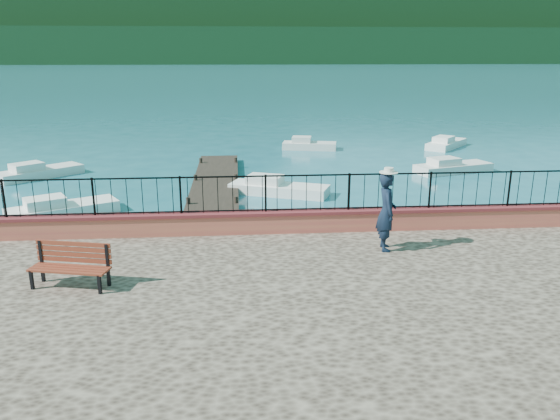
{
  "coord_description": "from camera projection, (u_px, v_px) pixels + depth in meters",
  "views": [
    {
      "loc": [
        -1.03,
        -10.07,
        5.8
      ],
      "look_at": [
        -0.06,
        2.0,
        2.3
      ],
      "focal_mm": 35.0,
      "sensor_mm": 36.0,
      "label": 1
    }
  ],
  "objects": [
    {
      "name": "railing",
      "position": [
        277.0,
        194.0,
        14.25
      ],
      "size": [
        27.0,
        0.05,
        0.95
      ],
      "primitive_type": "cube",
      "color": "black",
      "rests_on": "parapet"
    },
    {
      "name": "boat_1",
      "position": [
        279.0,
        185.0,
        23.1
      ],
      "size": [
        4.36,
        2.76,
        0.8
      ],
      "primitive_type": "cube",
      "rotation": [
        0.0,
        0.0,
        -0.38
      ],
      "color": "white",
      "rests_on": "ground"
    },
    {
      "name": "parapet",
      "position": [
        277.0,
        222.0,
        14.46
      ],
      "size": [
        28.0,
        0.46,
        0.58
      ],
      "primitive_type": "cube",
      "color": "#C06445",
      "rests_on": "promenade"
    },
    {
      "name": "hat",
      "position": [
        389.0,
        170.0,
        12.73
      ],
      "size": [
        0.44,
        0.44,
        0.12
      ],
      "primitive_type": "cylinder",
      "color": "silver",
      "rests_on": "person"
    },
    {
      "name": "boat_5",
      "position": [
        447.0,
        141.0,
        34.49
      ],
      "size": [
        3.51,
        3.73,
        0.8
      ],
      "primitive_type": "cube",
      "rotation": [
        0.0,
        0.0,
        0.85
      ],
      "color": "white",
      "rests_on": "ground"
    },
    {
      "name": "boat_3",
      "position": [
        40.0,
        169.0,
        26.27
      ],
      "size": [
        3.77,
        3.59,
        0.8
      ],
      "primitive_type": "cube",
      "rotation": [
        0.0,
        0.0,
        0.74
      ],
      "color": "silver",
      "rests_on": "ground"
    },
    {
      "name": "boat_4",
      "position": [
        310.0,
        143.0,
        33.91
      ],
      "size": [
        3.48,
        1.93,
        0.8
      ],
      "primitive_type": "cube",
      "rotation": [
        0.0,
        0.0,
        -0.2
      ],
      "color": "silver",
      "rests_on": "ground"
    },
    {
      "name": "ground",
      "position": [
        291.0,
        343.0,
        11.34
      ],
      "size": [
        2000.0,
        2000.0,
        0.0
      ],
      "primitive_type": "plane",
      "color": "#19596B",
      "rests_on": "ground"
    },
    {
      "name": "boat_2",
      "position": [
        454.0,
        164.0,
        27.36
      ],
      "size": [
        4.19,
        2.42,
        0.8
      ],
      "primitive_type": "cube",
      "rotation": [
        0.0,
        0.0,
        0.3
      ],
      "color": "silver",
      "rests_on": "ground"
    },
    {
      "name": "boat_0",
      "position": [
        62.0,
        205.0,
        20.05
      ],
      "size": [
        4.0,
        3.01,
        0.8
      ],
      "primitive_type": "cube",
      "rotation": [
        0.0,
        0.0,
        0.51
      ],
      "color": "white",
      "rests_on": "ground"
    },
    {
      "name": "far_forest",
      "position": [
        236.0,
        46.0,
        296.08
      ],
      "size": [
        900.0,
        60.0,
        18.0
      ],
      "primitive_type": "cube",
      "color": "black",
      "rests_on": "ground"
    },
    {
      "name": "companion_hill",
      "position": [
        449.0,
        58.0,
        564.43
      ],
      "size": [
        448.0,
        384.0,
        180.0
      ],
      "primitive_type": "ellipsoid",
      "color": "#142D23",
      "rests_on": "ground"
    },
    {
      "name": "person",
      "position": [
        386.0,
        212.0,
        13.01
      ],
      "size": [
        0.51,
        0.73,
        1.9
      ],
      "primitive_type": "imported",
      "rotation": [
        0.0,
        0.0,
        1.49
      ],
      "color": "black",
      "rests_on": "promenade"
    },
    {
      "name": "foothills",
      "position": [
        236.0,
        26.0,
        349.92
      ],
      "size": [
        900.0,
        120.0,
        44.0
      ],
      "primitive_type": "cube",
      "color": "black",
      "rests_on": "ground"
    },
    {
      "name": "park_bench",
      "position": [
        71.0,
        274.0,
        11.07
      ],
      "size": [
        1.7,
        0.89,
        0.9
      ],
      "rotation": [
        0.0,
        0.0,
        -0.23
      ],
      "color": "black",
      "rests_on": "promenade"
    },
    {
      "name": "dock",
      "position": [
        214.0,
        194.0,
        22.63
      ],
      "size": [
        2.0,
        16.0,
        0.3
      ],
      "primitive_type": "cube",
      "color": "#2D231C",
      "rests_on": "ground"
    }
  ]
}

